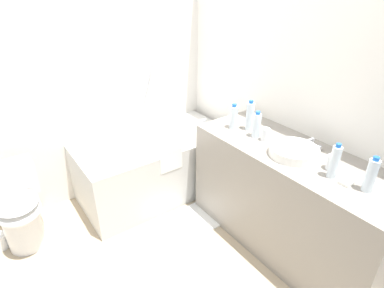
{
  "coord_description": "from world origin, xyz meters",
  "views": [
    {
      "loc": [
        -0.55,
        -1.52,
        1.92
      ],
      "look_at": [
        0.7,
        0.22,
        0.79
      ],
      "focal_mm": 29.07,
      "sensor_mm": 36.0,
      "label": 1
    }
  ],
  "objects_px": {
    "bath_mat": "(191,222)",
    "water_bottle_3": "(371,175)",
    "water_bottle_0": "(234,117)",
    "drinking_glass_1": "(332,162)",
    "water_bottle_2": "(257,125)",
    "drinking_glass_0": "(266,134)",
    "water_bottle_1": "(335,162)",
    "toilet": "(18,208)",
    "toilet_paper_roll": "(1,241)",
    "sink_faucet": "(311,143)",
    "bathtub": "(156,164)",
    "sink_basin": "(294,151)",
    "water_bottle_4": "(250,116)",
    "soap_dish": "(347,182)"
  },
  "relations": [
    {
      "from": "toilet",
      "to": "water_bottle_1",
      "type": "bearing_deg",
      "value": 45.64
    },
    {
      "from": "water_bottle_1",
      "to": "water_bottle_2",
      "type": "xyz_separation_m",
      "value": [
        0.03,
        0.67,
        -0.01
      ]
    },
    {
      "from": "bathtub",
      "to": "sink_basin",
      "type": "distance_m",
      "value": 1.42
    },
    {
      "from": "bathtub",
      "to": "sink_faucet",
      "type": "bearing_deg",
      "value": -62.92
    },
    {
      "from": "water_bottle_1",
      "to": "drinking_glass_0",
      "type": "relative_size",
      "value": 2.3
    },
    {
      "from": "toilet",
      "to": "drinking_glass_1",
      "type": "relative_size",
      "value": 6.99
    },
    {
      "from": "bathtub",
      "to": "water_bottle_0",
      "type": "height_order",
      "value": "bathtub"
    },
    {
      "from": "water_bottle_3",
      "to": "bath_mat",
      "type": "relative_size",
      "value": 0.4
    },
    {
      "from": "water_bottle_1",
      "to": "toilet_paper_roll",
      "type": "distance_m",
      "value": 2.57
    },
    {
      "from": "water_bottle_1",
      "to": "water_bottle_3",
      "type": "distance_m",
      "value": 0.21
    },
    {
      "from": "water_bottle_0",
      "to": "toilet_paper_roll",
      "type": "bearing_deg",
      "value": 158.81
    },
    {
      "from": "sink_faucet",
      "to": "bath_mat",
      "type": "height_order",
      "value": "sink_faucet"
    },
    {
      "from": "toilet",
      "to": "water_bottle_2",
      "type": "distance_m",
      "value": 1.97
    },
    {
      "from": "water_bottle_2",
      "to": "drinking_glass_0",
      "type": "bearing_deg",
      "value": -82.93
    },
    {
      "from": "water_bottle_4",
      "to": "drinking_glass_1",
      "type": "distance_m",
      "value": 0.74
    },
    {
      "from": "water_bottle_0",
      "to": "toilet_paper_roll",
      "type": "distance_m",
      "value": 2.13
    },
    {
      "from": "bathtub",
      "to": "sink_basin",
      "type": "xyz_separation_m",
      "value": [
        0.43,
        -1.23,
        0.56
      ]
    },
    {
      "from": "water_bottle_2",
      "to": "sink_faucet",
      "type": "bearing_deg",
      "value": -61.23
    },
    {
      "from": "drinking_glass_0",
      "to": "soap_dish",
      "type": "distance_m",
      "value": 0.68
    },
    {
      "from": "water_bottle_2",
      "to": "water_bottle_0",
      "type": "bearing_deg",
      "value": 98.97
    },
    {
      "from": "water_bottle_0",
      "to": "drinking_glass_1",
      "type": "bearing_deg",
      "value": -84.12
    },
    {
      "from": "bathtub",
      "to": "bath_mat",
      "type": "height_order",
      "value": "bathtub"
    },
    {
      "from": "sink_basin",
      "to": "bath_mat",
      "type": "distance_m",
      "value": 1.16
    },
    {
      "from": "water_bottle_0",
      "to": "bath_mat",
      "type": "distance_m",
      "value": 1.02
    },
    {
      "from": "water_bottle_2",
      "to": "soap_dish",
      "type": "height_order",
      "value": "water_bottle_2"
    },
    {
      "from": "water_bottle_1",
      "to": "drinking_glass_1",
      "type": "distance_m",
      "value": 0.11
    },
    {
      "from": "water_bottle_1",
      "to": "bathtub",
      "type": "bearing_deg",
      "value": 104.66
    },
    {
      "from": "water_bottle_3",
      "to": "toilet_paper_roll",
      "type": "height_order",
      "value": "water_bottle_3"
    },
    {
      "from": "bath_mat",
      "to": "toilet_paper_roll",
      "type": "bearing_deg",
      "value": 155.29
    },
    {
      "from": "drinking_glass_1",
      "to": "water_bottle_0",
      "type": "bearing_deg",
      "value": 95.88
    },
    {
      "from": "water_bottle_2",
      "to": "water_bottle_3",
      "type": "xyz_separation_m",
      "value": [
        0.01,
        -0.87,
        0.01
      ]
    },
    {
      "from": "bath_mat",
      "to": "water_bottle_3",
      "type": "bearing_deg",
      "value": -69.1
    },
    {
      "from": "drinking_glass_0",
      "to": "drinking_glass_1",
      "type": "bearing_deg",
      "value": -85.63
    },
    {
      "from": "sink_basin",
      "to": "drinking_glass_1",
      "type": "relative_size",
      "value": 3.46
    },
    {
      "from": "water_bottle_0",
      "to": "bath_mat",
      "type": "xyz_separation_m",
      "value": [
        -0.39,
        0.05,
        -0.94
      ]
    },
    {
      "from": "water_bottle_0",
      "to": "toilet_paper_roll",
      "type": "relative_size",
      "value": 1.63
    },
    {
      "from": "drinking_glass_1",
      "to": "water_bottle_2",
      "type": "bearing_deg",
      "value": 94.76
    },
    {
      "from": "water_bottle_4",
      "to": "toilet_paper_roll",
      "type": "distance_m",
      "value": 2.24
    },
    {
      "from": "sink_basin",
      "to": "water_bottle_2",
      "type": "xyz_separation_m",
      "value": [
        0.0,
        0.36,
        0.06
      ]
    },
    {
      "from": "sink_basin",
      "to": "sink_faucet",
      "type": "height_order",
      "value": "sink_faucet"
    },
    {
      "from": "water_bottle_4",
      "to": "bath_mat",
      "type": "distance_m",
      "value": 1.08
    },
    {
      "from": "water_bottle_0",
      "to": "water_bottle_1",
      "type": "distance_m",
      "value": 0.89
    },
    {
      "from": "sink_faucet",
      "to": "drinking_glass_0",
      "type": "relative_size",
      "value": 1.51
    },
    {
      "from": "toilet",
      "to": "drinking_glass_0",
      "type": "height_order",
      "value": "drinking_glass_0"
    },
    {
      "from": "toilet",
      "to": "toilet_paper_roll",
      "type": "bearing_deg",
      "value": -103.93
    },
    {
      "from": "bathtub",
      "to": "drinking_glass_0",
      "type": "relative_size",
      "value": 14.54
    },
    {
      "from": "water_bottle_1",
      "to": "bath_mat",
      "type": "xyz_separation_m",
      "value": [
        -0.4,
        0.94,
        -0.95
      ]
    },
    {
      "from": "toilet",
      "to": "soap_dish",
      "type": "xyz_separation_m",
      "value": [
        1.64,
        -1.65,
        0.51
      ]
    },
    {
      "from": "toilet",
      "to": "sink_faucet",
      "type": "relative_size",
      "value": 4.47
    },
    {
      "from": "toilet",
      "to": "water_bottle_0",
      "type": "distance_m",
      "value": 1.85
    }
  ]
}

